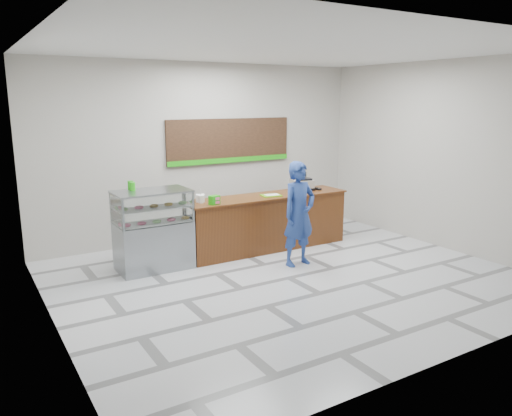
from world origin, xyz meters
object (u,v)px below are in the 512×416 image
cash_register (302,183)px  customer (299,214)px  display_case (153,230)px  sales_counter (266,222)px  serving_tray (271,195)px

cash_register → customer: customer is taller
display_case → cash_register: bearing=2.5°
sales_counter → serving_tray: bearing=-58.9°
display_case → serving_tray: size_ratio=3.36×
display_case → serving_tray: bearing=-2.0°
sales_counter → customer: 1.13m
cash_register → serving_tray: size_ratio=1.19×
sales_counter → customer: size_ratio=1.83×
display_case → serving_tray: display_case is taller
cash_register → customer: (-0.93, -1.20, -0.27)m
serving_tray → customer: customer is taller
sales_counter → customer: customer is taller
cash_register → display_case: bearing=-163.8°
display_case → serving_tray: 2.30m
sales_counter → serving_tray: (0.05, -0.08, 0.52)m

